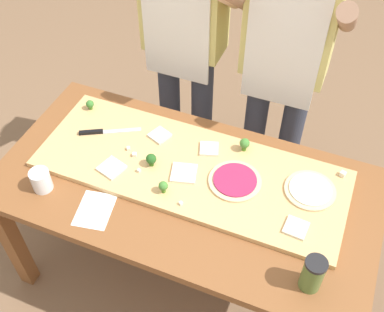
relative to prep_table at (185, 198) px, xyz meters
name	(u,v)px	position (x,y,z in m)	size (l,w,h in m)	color
ground_plane	(187,270)	(0.00, 0.00, -0.65)	(8.00, 8.00, 0.00)	brown
prep_table	(185,198)	(0.00, 0.00, 0.00)	(1.63, 0.83, 0.74)	brown
cutting_board	(190,169)	(-0.01, 0.08, 0.11)	(1.35, 0.49, 0.02)	tan
chefs_knife	(101,132)	(-0.47, 0.12, 0.13)	(0.26, 0.15, 0.02)	#B7BABF
pizza_whole_beet_magenta	(235,181)	(0.20, 0.07, 0.13)	(0.22, 0.22, 0.02)	beige
pizza_whole_white_garlic	(310,190)	(0.50, 0.14, 0.13)	(0.21, 0.21, 0.02)	beige
pizza_slice_center	(209,149)	(0.03, 0.20, 0.13)	(0.08, 0.08, 0.01)	silver
pizza_slice_far_right	(112,168)	(-0.32, -0.06, 0.13)	(0.10, 0.10, 0.01)	silver
pizza_slice_near_left	(184,173)	(-0.02, 0.03, 0.13)	(0.11, 0.11, 0.01)	silver
pizza_slice_far_left	(160,135)	(-0.21, 0.20, 0.13)	(0.08, 0.08, 0.01)	silver
pizza_slice_near_right	(296,228)	(0.49, -0.06, 0.13)	(0.09, 0.09, 0.01)	silver
broccoli_floret_front_left	(245,144)	(0.18, 0.26, 0.16)	(0.05, 0.05, 0.07)	#487A23
broccoli_floret_front_mid	(151,159)	(-0.17, 0.03, 0.16)	(0.05, 0.05, 0.06)	#2C5915
broccoli_floret_back_mid	(163,186)	(-0.06, -0.09, 0.16)	(0.04, 0.04, 0.06)	#487A23
broccoli_floret_back_right	(90,104)	(-0.60, 0.24, 0.15)	(0.04, 0.04, 0.05)	#3F7220
cheese_crumble_a	(128,148)	(-0.30, 0.07, 0.13)	(0.01, 0.01, 0.01)	white
cheese_crumble_b	(181,203)	(0.03, -0.12, 0.13)	(0.01, 0.01, 0.01)	white
cheese_crumble_c	(139,170)	(-0.20, -0.03, 0.13)	(0.01, 0.01, 0.01)	silver
cheese_crumble_d	(134,155)	(-0.26, 0.04, 0.13)	(0.02, 0.02, 0.02)	white
cheese_crumble_e	(343,174)	(0.61, 0.28, 0.13)	(0.02, 0.02, 0.02)	silver
flour_cup	(41,181)	(-0.55, -0.24, 0.14)	(0.08, 0.08, 0.10)	white
sauce_jar	(313,274)	(0.59, -0.26, 0.17)	(0.08, 0.08, 0.15)	#517033
recipe_note	(95,210)	(-0.29, -0.26, 0.10)	(0.14, 0.18, 0.00)	white
cook_left	(184,32)	(-0.30, 0.70, 0.35)	(0.54, 0.39, 1.67)	#333847
cook_right	(285,55)	(0.22, 0.70, 0.35)	(0.54, 0.39, 1.67)	#333847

